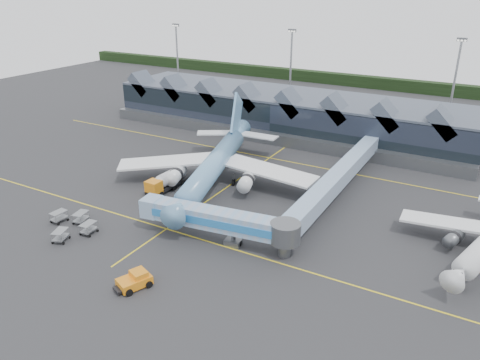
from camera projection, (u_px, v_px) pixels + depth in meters
The scene contains 10 objects.
ground at pixel (196, 209), 78.53m from camera, with size 260.00×260.00×0.00m, color #2D2D2F.
taxi_stripes at pixel (227, 187), 86.53m from camera, with size 120.00×60.00×0.01m.
tree_line_far at pixel (372, 82), 165.71m from camera, with size 260.00×4.00×4.00m, color black.
terminal at pixel (286, 113), 116.77m from camera, with size 90.00×22.25×12.52m.
light_masts at pixel (411, 82), 114.32m from camera, with size 132.40×42.56×22.45m.
main_airliner at pixel (216, 162), 86.82m from camera, with size 36.99×43.48×14.23m.
jet_bridge at pixel (226, 222), 66.91m from camera, with size 24.59×6.54×5.16m.
fuel_truck at pixel (168, 180), 85.18m from camera, with size 3.20×9.97×3.33m.
pushback_tug at pixel (135, 280), 58.24m from camera, with size 4.06×5.01×2.02m.
baggage_carts at pixel (72, 224), 71.60m from camera, with size 8.68×8.37×1.75m.
Camera 1 is at (41.10, -57.49, 35.37)m, focal length 35.00 mm.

